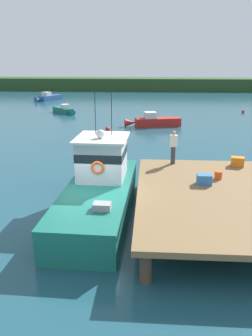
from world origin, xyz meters
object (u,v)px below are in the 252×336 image
(bait_bucket, at_px, (218,175))
(moored_boat_off_the_point, at_px, (154,121))
(crate_single_by_cleat, at_px, (204,179))
(mooring_buoy_outer, at_px, (108,129))
(crate_single_far, at_px, (238,162))
(moored_boat_mid_harbor, at_px, (49,98))
(moored_boat_outer_mooring, at_px, (64,110))
(main_fishing_boat, at_px, (100,187))
(deckhand_by_the_boat, at_px, (173,147))
(mooring_buoy_spare_mooring, at_px, (243,111))

(bait_bucket, bearing_deg, moored_boat_off_the_point, 97.83)
(crate_single_by_cleat, height_order, mooring_buoy_outer, crate_single_by_cleat)
(mooring_buoy_outer, bearing_deg, moored_boat_off_the_point, 36.01)
(crate_single_far, height_order, moored_boat_mid_harbor, crate_single_far)
(moored_boat_off_the_point, bearing_deg, moored_boat_outer_mooring, 143.95)
(bait_bucket, xyz_separation_m, moored_boat_off_the_point, (-2.58, 18.76, -0.91))
(bait_bucket, xyz_separation_m, mooring_buoy_outer, (-6.66, 15.79, -1.15))
(main_fishing_boat, height_order, bait_bucket, main_fishing_boat)
(crate_single_far, relative_size, moored_boat_mid_harbor, 0.12)
(main_fishing_boat, xyz_separation_m, crate_single_by_cleat, (4.28, 0.06, 0.40))
(crate_single_far, xyz_separation_m, moored_boat_mid_harbor, (-19.90, 37.29, -0.96))
(crate_single_by_cleat, xyz_separation_m, bait_bucket, (0.70, 0.72, -0.04))
(main_fishing_boat, distance_m, crate_single_far, 6.84)
(main_fishing_boat, xyz_separation_m, moored_boat_outer_mooring, (-8.12, 27.19, -0.64))
(deckhand_by_the_boat, height_order, moored_boat_outer_mooring, deckhand_by_the_boat)
(bait_bucket, bearing_deg, mooring_buoy_outer, 112.88)
(crate_single_by_cleat, xyz_separation_m, crate_single_far, (1.96, 2.70, 0.01))
(mooring_buoy_spare_mooring, bearing_deg, main_fishing_boat, -114.36)
(bait_bucket, xyz_separation_m, mooring_buoy_spare_mooring, (8.07, 28.04, -1.19))
(deckhand_by_the_boat, distance_m, moored_boat_off_the_point, 16.66)
(moored_boat_outer_mooring, xyz_separation_m, mooring_buoy_spare_mooring, (21.17, 1.63, -0.19))
(mooring_buoy_spare_mooring, bearing_deg, moored_boat_mid_harbor, 157.20)
(bait_bucket, bearing_deg, mooring_buoy_spare_mooring, 73.94)
(deckhand_by_the_boat, height_order, mooring_buoy_outer, deckhand_by_the_boat)
(deckhand_by_the_boat, xyz_separation_m, mooring_buoy_outer, (-4.87, 13.59, -1.84))
(crate_single_far, bearing_deg, main_fishing_boat, -156.12)
(crate_single_far, distance_m, bait_bucket, 2.35)
(crate_single_by_cleat, xyz_separation_m, mooring_buoy_outer, (-5.97, 16.51, -1.19))
(moored_boat_off_the_point, relative_size, moored_boat_outer_mooring, 1.43)
(moored_boat_mid_harbor, bearing_deg, bait_bucket, -64.62)
(deckhand_by_the_boat, relative_size, mooring_buoy_outer, 3.73)
(mooring_buoy_outer, distance_m, mooring_buoy_spare_mooring, 19.16)
(main_fishing_boat, height_order, crate_single_far, main_fishing_boat)
(main_fishing_boat, distance_m, mooring_buoy_spare_mooring, 31.65)
(bait_bucket, relative_size, moored_boat_mid_harbor, 0.07)
(crate_single_far, height_order, deckhand_by_the_boat, deckhand_by_the_boat)
(crate_single_far, bearing_deg, crate_single_by_cleat, -125.96)
(crate_single_by_cleat, xyz_separation_m, deckhand_by_the_boat, (-1.10, 2.91, 0.65))
(crate_single_by_cleat, bearing_deg, main_fishing_boat, -179.19)
(bait_bucket, distance_m, mooring_buoy_spare_mooring, 29.21)
(main_fishing_boat, xyz_separation_m, mooring_buoy_spare_mooring, (13.05, 28.82, -0.83))
(crate_single_by_cleat, relative_size, deckhand_by_the_boat, 0.37)
(moored_boat_mid_harbor, bearing_deg, main_fishing_boat, -71.17)
(mooring_buoy_outer, xyz_separation_m, mooring_buoy_spare_mooring, (14.74, 12.25, -0.04))
(main_fishing_boat, distance_m, moored_boat_outer_mooring, 28.39)
(moored_boat_outer_mooring, distance_m, mooring_buoy_spare_mooring, 21.24)
(bait_bucket, xyz_separation_m, moored_boat_mid_harbor, (-18.63, 39.27, -0.91))
(bait_bucket, bearing_deg, main_fishing_boat, -171.14)
(crate_single_far, height_order, mooring_buoy_spare_mooring, crate_single_far)
(crate_single_by_cleat, bearing_deg, moored_boat_off_the_point, 95.52)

